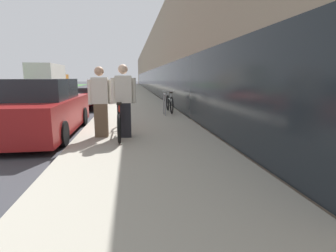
{
  "coord_description": "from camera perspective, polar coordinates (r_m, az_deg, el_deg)",
  "views": [
    {
      "loc": [
        5.3,
        -4.4,
        1.58
      ],
      "look_at": [
        7.85,
        13.41,
        -1.75
      ],
      "focal_mm": 28.0,
      "sensor_mm": 36.0,
      "label": 1
    }
  ],
  "objects": [
    {
      "name": "person_bystander",
      "position": [
        6.54,
        -14.49,
        5.05
      ],
      "size": [
        0.57,
        0.22,
        1.69
      ],
      "color": "brown",
      "rests_on": "sidewalk_slab"
    },
    {
      "name": "lawn_strip",
      "position": [
        31.81,
        -30.59,
        6.22
      ],
      "size": [
        4.82,
        70.0,
        0.03
      ],
      "color": "#3D7533",
      "rests_on": "ground"
    },
    {
      "name": "person_rider",
      "position": [
        6.39,
        -9.59,
        5.34
      ],
      "size": [
        0.59,
        0.23,
        1.74
      ],
      "color": "black",
      "rests_on": "sidewalk_slab"
    },
    {
      "name": "moving_truck",
      "position": [
        28.25,
        -24.49,
        9.26
      ],
      "size": [
        2.31,
        6.91,
        2.83
      ],
      "color": "orange",
      "rests_on": "ground"
    },
    {
      "name": "parked_sedan_curbside",
      "position": [
        8.01,
        -25.76,
        3.22
      ],
      "size": [
        1.88,
        4.63,
        1.54
      ],
      "color": "maroon",
      "rests_on": "ground"
    },
    {
      "name": "bike_rack_hoop",
      "position": [
        10.14,
        -0.74,
        5.29
      ],
      "size": [
        0.05,
        0.6,
        0.84
      ],
      "color": "gray",
      "rests_on": "sidewalk_slab"
    },
    {
      "name": "cruiser_bike_nearest",
      "position": [
        11.01,
        0.36,
        4.95
      ],
      "size": [
        0.52,
        1.78,
        0.87
      ],
      "color": "black",
      "rests_on": "sidewalk_slab"
    },
    {
      "name": "sidewalk_slab",
      "position": [
        25.45,
        -7.42,
        7.01
      ],
      "size": [
        3.42,
        70.0,
        0.15
      ],
      "color": "#A39E8E",
      "rests_on": "ground"
    },
    {
      "name": "storefront_facade",
      "position": [
        34.18,
        3.92,
        12.81
      ],
      "size": [
        10.01,
        70.0,
        5.98
      ],
      "color": "gray",
      "rests_on": "ground"
    },
    {
      "name": "vintage_roadster_curbside",
      "position": [
        14.09,
        -17.61,
        5.41
      ],
      "size": [
        1.78,
        4.28,
        1.04
      ],
      "color": "maroon",
      "rests_on": "ground"
    },
    {
      "name": "tandem_bicycle",
      "position": [
        6.79,
        -10.28,
        1.37
      ],
      "size": [
        0.52,
        2.66,
        0.88
      ],
      "color": "black",
      "rests_on": "sidewalk_slab"
    }
  ]
}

